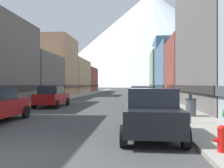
{
  "coord_description": "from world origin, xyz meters",
  "views": [
    {
      "loc": [
        3.17,
        -5.45,
        1.91
      ],
      "look_at": [
        -0.2,
        30.16,
        1.99
      ],
      "focal_mm": 37.17,
      "sensor_mm": 36.0,
      "label": 1
    }
  ],
  "objects": [
    {
      "name": "pedestrian_0",
      "position": [
        6.25,
        17.11,
        0.91
      ],
      "size": [
        0.36,
        0.36,
        1.65
      ],
      "color": "maroon",
      "rests_on": "sidewalk_right"
    },
    {
      "name": "car_right_1",
      "position": [
        3.8,
        11.17,
        0.9
      ],
      "size": [
        2.16,
        4.45,
        1.78
      ],
      "color": "#19478C",
      "rests_on": "ground"
    },
    {
      "name": "storefront_right_2",
      "position": [
        11.16,
        24.17,
        3.68
      ],
      "size": [
        7.63,
        8.83,
        7.64
      ],
      "color": "brown",
      "rests_on": "ground"
    },
    {
      "name": "car_left_1",
      "position": [
        -3.8,
        13.73,
        0.9
      ],
      "size": [
        2.19,
        4.46,
        1.78
      ],
      "color": "#9E1111",
      "rests_on": "ground"
    },
    {
      "name": "ground_plane",
      "position": [
        0.0,
        0.0,
        0.0
      ],
      "size": [
        400.0,
        400.0,
        0.0
      ],
      "primitive_type": "plane",
      "color": "#3E3E3E"
    },
    {
      "name": "mountain_backdrop",
      "position": [
        22.76,
        260.0,
        53.72
      ],
      "size": [
        241.77,
        241.77,
        107.44
      ],
      "primitive_type": "cone",
      "color": "silver",
      "rests_on": "ground"
    },
    {
      "name": "storefront_left_4",
      "position": [
        -10.7,
        45.1,
        3.6
      ],
      "size": [
        6.71,
        12.49,
        7.48
      ],
      "color": "tan",
      "rests_on": "ground"
    },
    {
      "name": "streetlamp_right",
      "position": [
        5.35,
        20.23,
        3.99
      ],
      "size": [
        0.36,
        0.36,
        5.86
      ],
      "color": "black",
      "rests_on": "sidewalk_right"
    },
    {
      "name": "storefront_right_5",
      "position": [
        12.17,
        55.28,
        4.93
      ],
      "size": [
        9.64,
        10.34,
        10.2
      ],
      "color": "#8C9966",
      "rests_on": "ground"
    },
    {
      "name": "storefront_right_3",
      "position": [
        10.61,
        34.67,
        4.22
      ],
      "size": [
        6.51,
        11.33,
        8.76
      ],
      "color": "slate",
      "rests_on": "ground"
    },
    {
      "name": "trash_bin_right",
      "position": [
        6.35,
        7.87,
        0.64
      ],
      "size": [
        0.59,
        0.59,
        0.98
      ],
      "color": "#4C5156",
      "rests_on": "sidewalk_right"
    },
    {
      "name": "storefront_right_4",
      "position": [
        10.63,
        44.98,
        5.58
      ],
      "size": [
        6.57,
        9.1,
        11.52
      ],
      "color": "slate",
      "rests_on": "ground"
    },
    {
      "name": "storefront_left_3",
      "position": [
        -12.26,
        33.99,
        4.91
      ],
      "size": [
        9.81,
        8.72,
        10.16
      ],
      "color": "tan",
      "rests_on": "ground"
    },
    {
      "name": "parking_meter_near",
      "position": [
        5.75,
        5.45,
        1.01
      ],
      "size": [
        0.14,
        0.1,
        1.33
      ],
      "color": "#595960",
      "rests_on": "sidewalk_right"
    },
    {
      "name": "sidewalk_right",
      "position": [
        6.25,
        35.0,
        0.07
      ],
      "size": [
        2.5,
        100.0,
        0.15
      ],
      "primitive_type": "cube",
      "color": "gray",
      "rests_on": "ground"
    },
    {
      "name": "car_right_0",
      "position": [
        3.8,
        3.19,
        0.9
      ],
      "size": [
        2.09,
        4.41,
        1.78
      ],
      "color": "black",
      "rests_on": "ground"
    },
    {
      "name": "fire_hydrant_near",
      "position": [
        5.45,
        0.83,
        0.53
      ],
      "size": [
        0.4,
        0.22,
        0.7
      ],
      "color": "red",
      "rests_on": "sidewalk_right"
    },
    {
      "name": "sidewalk_left",
      "position": [
        -6.25,
        35.0,
        0.07
      ],
      "size": [
        2.5,
        100.0,
        0.15
      ],
      "primitive_type": "cube",
      "color": "gray",
      "rests_on": "ground"
    },
    {
      "name": "storefront_left_5",
      "position": [
        -12.47,
        57.27,
        3.16
      ],
      "size": [
        10.25,
        11.26,
        6.56
      ],
      "color": "brown",
      "rests_on": "ground"
    },
    {
      "name": "car_right_2",
      "position": [
        3.8,
        18.67,
        0.9
      ],
      "size": [
        2.16,
        4.45,
        1.78
      ],
      "color": "slate",
      "rests_on": "ground"
    },
    {
      "name": "potted_plant_2",
      "position": [
        -7.0,
        17.33,
        0.6
      ],
      "size": [
        0.59,
        0.59,
        0.86
      ],
      "color": "gray",
      "rests_on": "sidewalk_left"
    },
    {
      "name": "storefront_left_2",
      "position": [
        -10.93,
        24.89,
        2.91
      ],
      "size": [
        7.17,
        8.74,
        6.05
      ],
      "color": "#66605B",
      "rests_on": "ground"
    }
  ]
}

